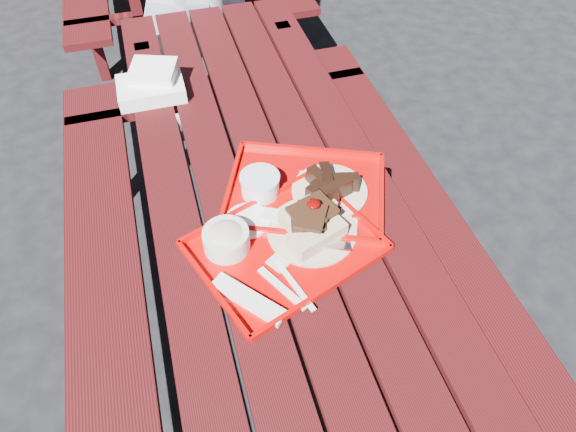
% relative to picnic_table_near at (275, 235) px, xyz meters
% --- Properties ---
extents(ground, '(60.00, 60.00, 0.00)m').
position_rel_picnic_table_near_xyz_m(ground, '(0.00, 0.00, -0.56)').
color(ground, black).
rests_on(ground, ground).
extents(picnic_table_near, '(1.41, 2.40, 0.75)m').
position_rel_picnic_table_near_xyz_m(picnic_table_near, '(0.00, 0.00, 0.00)').
color(picnic_table_near, '#3C0B0D').
rests_on(picnic_table_near, ground).
extents(near_tray, '(0.57, 0.50, 0.15)m').
position_rel_picnic_table_near_xyz_m(near_tray, '(-0.03, -0.19, 0.23)').
color(near_tray, '#C70403').
rests_on(near_tray, picnic_table_near).
extents(far_tray, '(0.56, 0.51, 0.08)m').
position_rel_picnic_table_near_xyz_m(far_tray, '(0.08, -0.03, 0.21)').
color(far_tray, '#BC0505').
rests_on(far_tray, picnic_table_near).
extents(white_cloth, '(0.24, 0.21, 0.10)m').
position_rel_picnic_table_near_xyz_m(white_cloth, '(-0.29, 0.62, 0.23)').
color(white_cloth, white).
rests_on(white_cloth, picnic_table_near).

